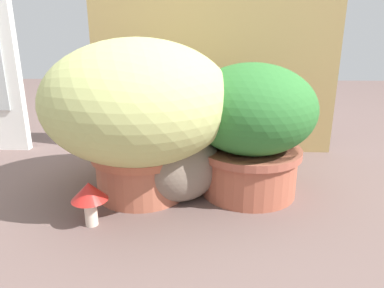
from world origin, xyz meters
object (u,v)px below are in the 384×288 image
Objects in this scene: grass_planter at (139,108)px; cat at (189,163)px; mushroom_ornament_red at (89,194)px; leafy_planter at (251,125)px.

cat is (0.16, -0.03, -0.17)m from grass_planter.
cat is 2.80× the size of mushroom_ornament_red.
cat is at bearing -11.32° from grass_planter.
leafy_planter is 3.33× the size of mushroom_ornament_red.
leafy_planter is at bearing 27.20° from mushroom_ornament_red.
mushroom_ornament_red is (-0.47, -0.24, -0.14)m from leafy_planter.
grass_planter is at bearing -176.41° from leafy_planter.
grass_planter reaches higher than leafy_planter.
cat is 0.33m from mushroom_ornament_red.
mushroom_ornament_red is at bearing -152.80° from leafy_planter.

